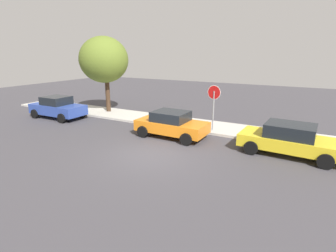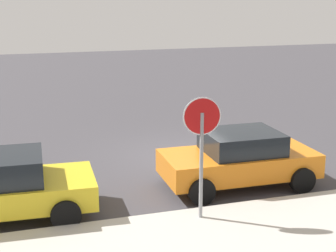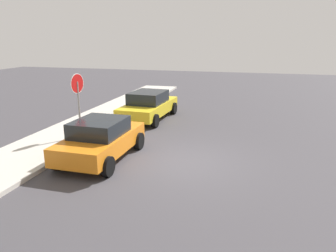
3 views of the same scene
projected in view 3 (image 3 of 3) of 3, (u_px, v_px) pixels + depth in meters
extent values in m
plane|color=#423F44|center=(181.00, 162.00, 11.24)|extent=(60.00, 60.00, 0.00)
cube|color=beige|center=(44.00, 146.00, 12.57)|extent=(32.00, 2.67, 0.14)
cylinder|color=gray|center=(79.00, 112.00, 13.25)|extent=(0.08, 0.08, 2.43)
cylinder|color=white|center=(77.00, 83.00, 12.95)|extent=(0.79, 0.12, 0.79)
cylinder|color=red|center=(77.00, 83.00, 12.95)|extent=(0.74, 0.12, 0.74)
cube|color=orange|center=(101.00, 142.00, 11.36)|extent=(3.91, 1.84, 0.59)
cube|color=black|center=(99.00, 127.00, 11.15)|extent=(1.87, 1.59, 0.53)
cylinder|color=black|center=(97.00, 137.00, 12.89)|extent=(0.64, 0.23, 0.64)
cylinder|color=black|center=(139.00, 141.00, 12.41)|extent=(0.64, 0.23, 0.64)
cylinder|color=black|center=(57.00, 161.00, 10.45)|extent=(0.64, 0.23, 0.64)
cylinder|color=black|center=(108.00, 166.00, 9.98)|extent=(0.64, 0.23, 0.64)
cube|color=yellow|center=(149.00, 108.00, 16.92)|extent=(4.42, 2.03, 0.56)
cube|color=black|center=(148.00, 97.00, 16.73)|extent=(2.14, 1.69, 0.58)
cylinder|color=black|center=(144.00, 106.00, 18.61)|extent=(0.65, 0.25, 0.64)
cylinder|color=black|center=(174.00, 108.00, 18.07)|extent=(0.65, 0.25, 0.64)
cylinder|color=black|center=(120.00, 118.00, 15.92)|extent=(0.65, 0.25, 0.64)
cylinder|color=black|center=(155.00, 121.00, 15.37)|extent=(0.65, 0.25, 0.64)
cylinder|color=gold|center=(129.00, 108.00, 18.32)|extent=(0.22, 0.22, 0.55)
sphere|color=gold|center=(129.00, 102.00, 18.23)|extent=(0.21, 0.21, 0.21)
cylinder|color=gold|center=(130.00, 107.00, 18.45)|extent=(0.08, 0.09, 0.09)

